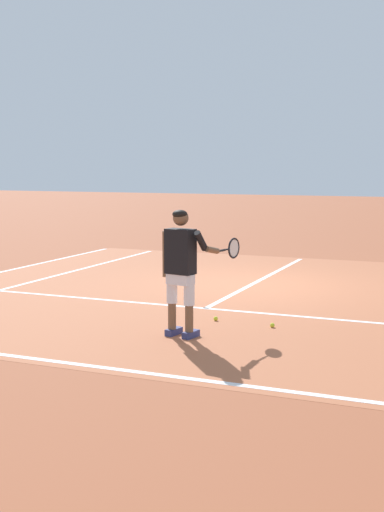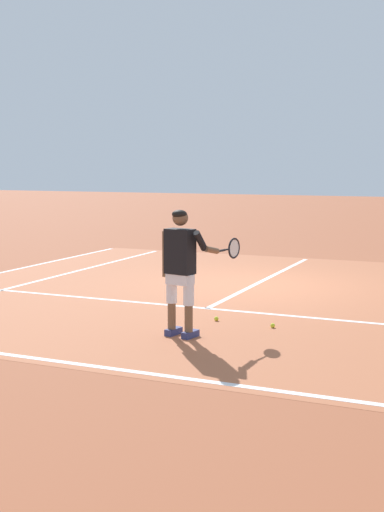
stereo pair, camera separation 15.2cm
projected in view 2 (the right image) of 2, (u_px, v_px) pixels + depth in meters
name	position (u px, v px, depth m)	size (l,w,h in m)	color
ground_plane	(255.00, 285.00, 13.29)	(80.00, 80.00, 0.00)	#9E5133
court_inner_surface	(238.00, 293.00, 12.39)	(10.98, 10.30, 0.00)	#B2603D
line_baseline	(92.00, 366.00, 7.89)	(10.98, 0.10, 0.01)	white
line_service	(207.00, 308.00, 11.07)	(8.23, 0.10, 0.01)	white
line_centre_service	(267.00, 279.00, 13.97)	(0.10, 6.40, 0.01)	white
line_singles_left	(48.00, 278.00, 14.02)	(0.10, 9.90, 0.01)	white
tennis_player	(182.00, 264.00, 9.14)	(0.80, 1.07, 1.71)	navy
tennis_ball_near_feet	(216.00, 319.00, 10.19)	(0.07, 0.07, 0.07)	#CCE02D
tennis_ball_by_baseline	(273.00, 326.00, 9.75)	(0.07, 0.07, 0.07)	#CCE02D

